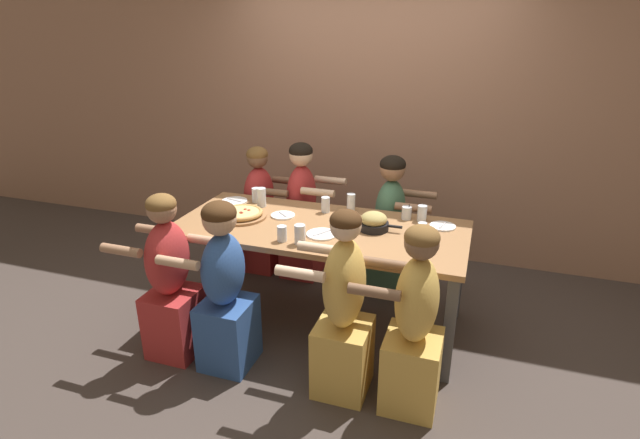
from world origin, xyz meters
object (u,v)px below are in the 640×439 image
(drinking_glass_a, at_px, (261,197))
(drinking_glass_h, at_px, (422,231))
(skillet_bowl, at_px, (374,222))
(drinking_glass_f, at_px, (325,206))
(drinking_glass_g, at_px, (256,195))
(diner_far_midleft, at_px, (302,216))
(diner_far_midright, at_px, (390,229))
(empty_plate_d, at_px, (443,226))
(diner_near_midleft, at_px, (225,292))
(empty_plate_b, at_px, (234,201))
(cocktail_glass_blue, at_px, (407,213))
(drinking_glass_d, at_px, (282,234))
(drinking_glass_b, at_px, (300,234))
(diner_near_right, at_px, (414,328))
(drinking_glass_c, at_px, (422,214))
(empty_plate_c, at_px, (283,215))
(diner_far_left, at_px, (260,215))
(empty_plate_a, at_px, (322,234))
(diner_near_midright, at_px, (343,313))
(pizza_board_main, at_px, (241,214))
(drinking_glass_e, at_px, (351,203))

(drinking_glass_a, relative_size, drinking_glass_h, 1.28)
(skillet_bowl, distance_m, drinking_glass_f, 0.48)
(drinking_glass_g, distance_m, diner_far_midleft, 0.52)
(diner_far_midright, distance_m, diner_far_midleft, 0.77)
(empty_plate_d, relative_size, diner_near_midleft, 0.16)
(empty_plate_b, distance_m, cocktail_glass_blue, 1.38)
(drinking_glass_d, height_order, drinking_glass_h, drinking_glass_h)
(drinking_glass_b, xyz_separation_m, diner_far_midleft, (-0.37, 1.01, -0.29))
(drinking_glass_b, relative_size, diner_far_midleft, 0.11)
(drinking_glass_a, bearing_deg, drinking_glass_h, -10.74)
(cocktail_glass_blue, height_order, diner_near_right, diner_near_right)
(drinking_glass_c, bearing_deg, empty_plate_d, -23.86)
(empty_plate_c, height_order, drinking_glass_d, drinking_glass_d)
(diner_far_left, bearing_deg, drinking_glass_f, 61.77)
(cocktail_glass_blue, distance_m, diner_far_midleft, 1.05)
(diner_far_midleft, bearing_deg, empty_plate_a, 28.91)
(drinking_glass_g, xyz_separation_m, diner_near_midright, (1.02, -1.00, -0.30))
(drinking_glass_d, distance_m, drinking_glass_g, 0.81)
(empty_plate_c, bearing_deg, drinking_glass_h, -5.41)
(drinking_glass_d, bearing_deg, pizza_board_main, 146.65)
(pizza_board_main, xyz_separation_m, diner_near_midright, (0.98, -0.65, -0.27))
(drinking_glass_c, xyz_separation_m, drinking_glass_d, (-0.83, -0.66, -0.01))
(drinking_glass_e, height_order, diner_far_left, diner_far_left)
(empty_plate_d, distance_m, drinking_glass_a, 1.40)
(empty_plate_a, distance_m, drinking_glass_b, 0.21)
(diner_near_right, bearing_deg, diner_near_midleft, 90.00)
(drinking_glass_c, height_order, diner_near_midleft, diner_near_midleft)
(empty_plate_c, bearing_deg, drinking_glass_g, 145.18)
(cocktail_glass_blue, distance_m, drinking_glass_e, 0.43)
(drinking_glass_b, height_order, drinking_glass_d, drinking_glass_b)
(empty_plate_b, xyz_separation_m, drinking_glass_f, (0.77, 0.01, 0.05))
(drinking_glass_h, relative_size, diner_far_midright, 0.10)
(drinking_glass_a, relative_size, drinking_glass_e, 1.07)
(diner_near_midright, bearing_deg, diner_far_midleft, 29.45)
(drinking_glass_e, xyz_separation_m, diner_far_left, (-0.93, 0.32, -0.33))
(drinking_glass_h, relative_size, diner_near_midleft, 0.10)
(drinking_glass_e, bearing_deg, empty_plate_b, -174.40)
(empty_plate_b, bearing_deg, diner_far_midleft, 44.23)
(diner_near_midleft, height_order, diner_far_left, diner_near_midleft)
(diner_near_right, bearing_deg, empty_plate_a, 53.80)
(diner_far_midright, bearing_deg, drinking_glass_c, 39.90)
(drinking_glass_g, height_order, diner_far_midleft, diner_far_midleft)
(drinking_glass_f, bearing_deg, pizza_board_main, -151.41)
(drinking_glass_e, distance_m, diner_near_midleft, 1.21)
(drinking_glass_f, xyz_separation_m, diner_near_right, (0.84, -0.96, -0.31))
(diner_near_midright, bearing_deg, drinking_glass_c, -16.43)
(drinking_glass_f, distance_m, diner_far_midright, 0.66)
(drinking_glass_d, bearing_deg, drinking_glass_b, -1.95)
(empty_plate_a, bearing_deg, drinking_glass_b, -116.75)
(empty_plate_b, height_order, drinking_glass_f, drinking_glass_f)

